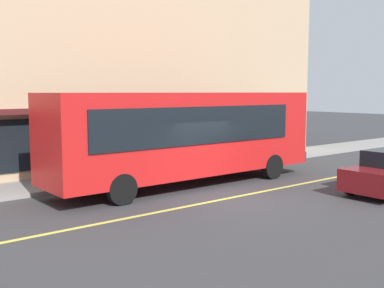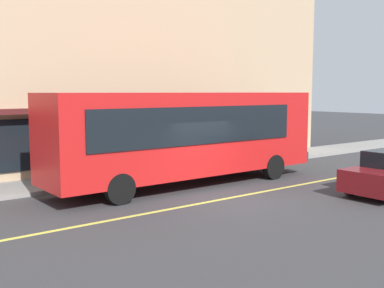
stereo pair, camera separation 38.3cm
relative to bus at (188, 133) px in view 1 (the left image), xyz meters
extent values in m
plane|color=#38383A|center=(-0.38, -2.58, -1.99)|extent=(120.00, 120.00, 0.00)
cube|color=gray|center=(-0.38, 2.90, -1.91)|extent=(80.00, 2.44, 0.15)
cube|color=#D8D14C|center=(-0.38, -2.58, -1.98)|extent=(36.00, 0.16, 0.01)
cube|color=tan|center=(-0.54, 8.77, 4.90)|extent=(26.24, 9.29, 13.77)
cube|color=#4C1919|center=(-0.54, 3.87, 0.81)|extent=(18.37, 0.70, 0.20)
cube|color=black|center=(-0.54, 4.09, -0.49)|extent=(15.75, 0.08, 2.00)
cube|color=red|center=(-0.04, 0.00, 0.01)|extent=(11.01, 2.53, 3.00)
cube|color=black|center=(5.41, -0.02, 0.37)|extent=(0.13, 2.10, 1.80)
cube|color=black|center=(-0.33, 1.27, 0.37)|extent=(8.80, 0.09, 1.32)
cube|color=black|center=(-0.34, -1.27, 0.37)|extent=(8.80, 0.09, 1.32)
cube|color=#0CF259|center=(5.48, -0.02, 1.26)|extent=(0.09, 1.90, 0.36)
cube|color=#2D2D33|center=(5.51, -0.02, -1.24)|extent=(0.17, 2.40, 0.40)
cylinder|color=black|center=(3.49, 1.12, -1.49)|extent=(1.00, 0.30, 1.00)
cylinder|color=black|center=(3.48, -1.14, -1.49)|extent=(1.00, 0.30, 1.00)
cylinder|color=black|center=(-3.55, 1.14, -1.49)|extent=(1.00, 0.30, 1.00)
cylinder|color=black|center=(-3.56, -1.12, -1.49)|extent=(1.00, 0.30, 1.00)
cylinder|color=black|center=(3.34, -4.82, -1.67)|extent=(0.64, 0.22, 0.64)
cylinder|color=black|center=(9.48, 2.14, -1.43)|extent=(0.18, 0.18, 0.80)
cylinder|color=#33388C|center=(9.48, 2.14, -0.72)|extent=(0.34, 0.34, 0.63)
sphere|color=tan|center=(9.48, 2.14, -0.29)|extent=(0.22, 0.22, 0.22)
cylinder|color=black|center=(6.87, 3.64, -1.44)|extent=(0.18, 0.18, 0.79)
cylinder|color=#33388C|center=(6.87, 3.64, -0.73)|extent=(0.34, 0.34, 0.63)
sphere|color=tan|center=(6.87, 3.64, -0.31)|extent=(0.22, 0.22, 0.22)
camera|label=1|loc=(-10.91, -13.66, 1.54)|focal=43.72mm
camera|label=2|loc=(-10.61, -13.90, 1.54)|focal=43.72mm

